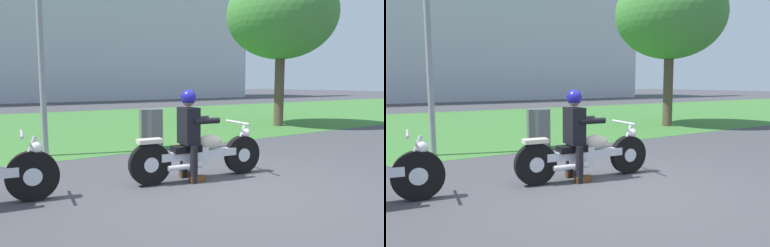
# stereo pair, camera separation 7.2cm
# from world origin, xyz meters

# --- Properties ---
(ground) EXTENTS (120.00, 120.00, 0.00)m
(ground) POSITION_xyz_m (0.00, 0.00, 0.00)
(ground) COLOR #424247
(grass_verge) EXTENTS (60.00, 12.00, 0.01)m
(grass_verge) POSITION_xyz_m (0.00, 9.14, 0.00)
(grass_verge) COLOR #3D7533
(grass_verge) RESTS_ON ground
(motorcycle_lead) EXTENTS (2.23, 0.66, 0.87)m
(motorcycle_lead) POSITION_xyz_m (-0.13, 0.67, 0.39)
(motorcycle_lead) COLOR black
(motorcycle_lead) RESTS_ON ground
(rider_lead) EXTENTS (0.58, 0.50, 1.39)m
(rider_lead) POSITION_xyz_m (-0.30, 0.69, 0.81)
(rider_lead) COLOR black
(rider_lead) RESTS_ON ground
(tree_roadside) EXTENTS (3.71, 3.71, 5.26)m
(tree_roadside) POSITION_xyz_m (6.04, 4.94, 3.76)
(tree_roadside) COLOR brown
(tree_roadside) RESTS_ON ground
(trash_can) EXTENTS (0.54, 0.54, 0.91)m
(trash_can) POSITION_xyz_m (0.35, 3.35, 0.45)
(trash_can) COLOR #595E5B
(trash_can) RESTS_ON ground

